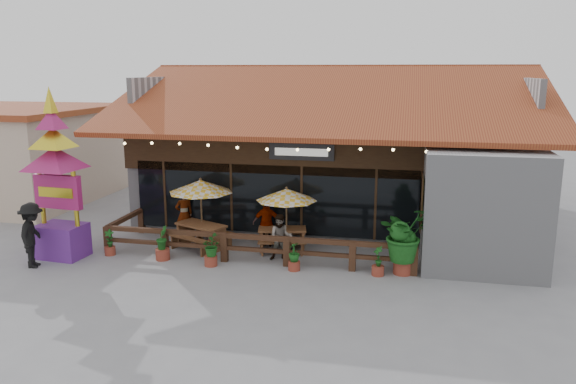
% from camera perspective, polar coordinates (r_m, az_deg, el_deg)
% --- Properties ---
extents(ground, '(100.00, 100.00, 0.00)m').
position_cam_1_polar(ground, '(17.71, 1.83, -7.08)').
color(ground, gray).
rests_on(ground, ground).
extents(restaurant_building, '(15.50, 14.73, 6.09)m').
position_cam_1_polar(restaurant_building, '(23.50, 5.41, 3.26)').
color(restaurant_building, '#B1B1B6').
rests_on(restaurant_building, ground).
extents(patio_railing, '(10.00, 2.60, 0.92)m').
position_cam_1_polar(patio_railing, '(17.80, -5.49, -4.95)').
color(patio_railing, '#452918').
rests_on(patio_railing, ground).
extents(neighbor_building, '(8.40, 8.40, 4.22)m').
position_cam_1_polar(neighbor_building, '(29.00, -26.32, 3.62)').
color(neighbor_building, beige).
rests_on(neighbor_building, ground).
extents(umbrella_left, '(2.38, 2.38, 2.33)m').
position_cam_1_polar(umbrella_left, '(19.12, -8.87, 0.55)').
color(umbrella_left, brown).
rests_on(umbrella_left, ground).
extents(umbrella_right, '(2.27, 2.27, 2.16)m').
position_cam_1_polar(umbrella_right, '(18.31, -0.16, -0.30)').
color(umbrella_right, brown).
rests_on(umbrella_right, ground).
extents(picnic_table_left, '(2.17, 2.06, 0.83)m').
position_cam_1_polar(picnic_table_left, '(19.12, -8.81, -4.00)').
color(picnic_table_left, brown).
rests_on(picnic_table_left, ground).
extents(picnic_table_right, '(1.82, 1.66, 0.76)m').
position_cam_1_polar(picnic_table_right, '(18.63, -0.59, -4.44)').
color(picnic_table_right, brown).
rests_on(picnic_table_right, ground).
extents(thai_sign_tower, '(2.29, 2.29, 5.80)m').
position_cam_1_polar(thai_sign_tower, '(18.85, -22.57, 2.77)').
color(thai_sign_tower, '#602589').
rests_on(thai_sign_tower, ground).
extents(tropical_plant, '(1.96, 1.97, 2.06)m').
position_cam_1_polar(tropical_plant, '(16.68, 11.71, -4.33)').
color(tropical_plant, maroon).
rests_on(tropical_plant, ground).
extents(diner_a, '(0.76, 0.74, 1.76)m').
position_cam_1_polar(diner_a, '(20.21, -10.50, -2.22)').
color(diner_a, '#342210').
rests_on(diner_a, ground).
extents(diner_b, '(0.81, 0.69, 1.49)m').
position_cam_1_polar(diner_b, '(17.62, -0.73, -4.63)').
color(diner_b, '#342210').
rests_on(diner_b, ground).
extents(diner_c, '(1.02, 0.60, 1.63)m').
position_cam_1_polar(diner_c, '(18.99, -2.15, -3.16)').
color(diner_c, '#342210').
rests_on(diner_c, ground).
extents(pedestrian, '(1.10, 1.46, 2.00)m').
position_cam_1_polar(pedestrian, '(18.64, -24.55, -4.01)').
color(pedestrian, black).
rests_on(pedestrian, ground).
extents(planter_a, '(0.35, 0.35, 0.85)m').
position_cam_1_polar(planter_a, '(19.11, -17.66, -5.09)').
color(planter_a, maroon).
rests_on(planter_a, ground).
extents(planter_b, '(0.45, 0.45, 1.09)m').
position_cam_1_polar(planter_b, '(18.17, -12.66, -5.24)').
color(planter_b, maroon).
rests_on(planter_b, ground).
extents(planter_c, '(0.76, 0.78, 0.97)m').
position_cam_1_polar(planter_c, '(17.34, -7.88, -5.73)').
color(planter_c, maroon).
rests_on(planter_c, ground).
extents(planter_d, '(0.44, 0.44, 0.87)m').
position_cam_1_polar(planter_d, '(16.84, 0.63, -6.62)').
color(planter_d, maroon).
rests_on(planter_d, ground).
extents(planter_e, '(0.36, 0.38, 0.89)m').
position_cam_1_polar(planter_e, '(16.66, 9.14, -7.16)').
color(planter_e, maroon).
rests_on(planter_e, ground).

